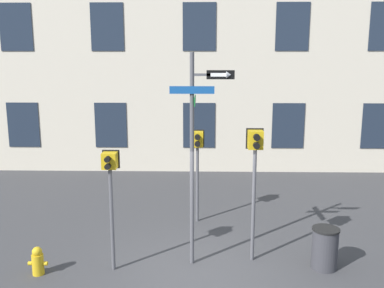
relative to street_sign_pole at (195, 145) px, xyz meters
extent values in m
plane|color=#38383A|center=(0.03, -0.53, -2.63)|extent=(60.00, 60.00, 0.00)
cube|color=beige|center=(0.03, 8.01, 2.90)|extent=(24.00, 0.60, 11.08)
cube|color=#1E2838|center=(-6.83, 7.69, -0.79)|extent=(1.23, 0.03, 1.74)
cube|color=#1E2838|center=(-3.40, 7.69, -0.79)|extent=(1.23, 0.03, 1.74)
cube|color=#1E2838|center=(0.03, 7.69, -0.79)|extent=(1.23, 0.03, 1.74)
cube|color=#1E2838|center=(3.46, 7.69, -0.79)|extent=(1.23, 0.03, 1.74)
cube|color=#1E2838|center=(6.89, 7.69, -0.79)|extent=(1.23, 0.03, 1.74)
cube|color=#1E2838|center=(-6.83, 7.69, 2.90)|extent=(1.23, 0.03, 1.74)
cube|color=#1E2838|center=(-3.40, 7.69, 2.90)|extent=(1.23, 0.03, 1.74)
cube|color=#1E2838|center=(0.03, 7.69, 2.90)|extent=(1.23, 0.03, 1.74)
cube|color=#1E2838|center=(3.46, 7.69, 2.90)|extent=(1.23, 0.03, 1.74)
cylinder|color=#4C4C51|center=(-0.07, 0.01, -0.38)|extent=(0.09, 0.09, 4.51)
cube|color=#4C4C51|center=(0.22, 0.01, 1.43)|extent=(0.57, 0.05, 0.05)
cube|color=#14478C|center=(-0.07, -0.05, 1.13)|extent=(0.90, 0.02, 0.15)
cube|color=#196B2D|center=(-0.01, 0.01, 0.92)|extent=(0.02, 1.04, 0.15)
cube|color=black|center=(0.50, -0.01, 1.43)|extent=(0.56, 0.02, 0.18)
cube|color=white|center=(0.46, -0.02, 1.43)|extent=(0.32, 0.01, 0.07)
cone|color=white|center=(0.66, -0.02, 1.43)|extent=(0.10, 0.14, 0.14)
cylinder|color=#4C4C51|center=(-1.72, -0.32, -1.53)|extent=(0.08, 0.08, 2.21)
cube|color=gold|center=(-1.72, -0.32, -0.27)|extent=(0.29, 0.26, 0.32)
cube|color=black|center=(-1.72, -0.18, -0.27)|extent=(0.35, 0.02, 0.38)
cylinder|color=black|center=(-1.72, -0.51, -0.19)|extent=(0.11, 0.12, 0.11)
cylinder|color=black|center=(-1.72, -0.51, -0.34)|extent=(0.11, 0.12, 0.11)
cylinder|color=orange|center=(-1.72, -0.45, -0.19)|extent=(0.09, 0.01, 0.09)
cylinder|color=#4C4C51|center=(1.26, 0.19, -1.38)|extent=(0.08, 0.08, 2.52)
cube|color=gold|center=(1.26, 0.19, 0.08)|extent=(0.31, 0.26, 0.39)
cube|color=black|center=(1.26, 0.33, 0.08)|extent=(0.37, 0.02, 0.45)
cylinder|color=black|center=(1.26, 0.00, 0.16)|extent=(0.14, 0.12, 0.14)
cylinder|color=black|center=(1.26, 0.00, -0.01)|extent=(0.14, 0.12, 0.14)
cylinder|color=#EA4C14|center=(1.26, 0.06, 0.16)|extent=(0.11, 0.01, 0.11)
cylinder|color=#4C4C51|center=(0.02, 2.47, -1.59)|extent=(0.08, 0.08, 2.08)
cube|color=gold|center=(0.02, 2.47, -0.35)|extent=(0.30, 0.26, 0.41)
cube|color=black|center=(0.02, 2.61, -0.35)|extent=(0.36, 0.02, 0.47)
cylinder|color=black|center=(0.02, 2.28, -0.26)|extent=(0.14, 0.12, 0.14)
cylinder|color=black|center=(0.02, 2.28, -0.44)|extent=(0.14, 0.12, 0.14)
cylinder|color=silver|center=(0.02, 2.34, -0.26)|extent=(0.11, 0.01, 0.11)
cylinder|color=gold|center=(-3.24, -0.56, -2.42)|extent=(0.24, 0.24, 0.43)
sphere|color=gold|center=(-3.24, -0.56, -2.14)|extent=(0.20, 0.20, 0.20)
cylinder|color=gold|center=(-3.39, -0.56, -2.40)|extent=(0.08, 0.08, 0.08)
cylinder|color=gold|center=(-3.08, -0.56, -2.40)|extent=(0.08, 0.08, 0.08)
cylinder|color=#333338|center=(2.75, -0.16, -2.21)|extent=(0.54, 0.54, 0.85)
cylinder|color=black|center=(2.75, -0.16, -1.76)|extent=(0.57, 0.57, 0.04)
camera|label=1|loc=(0.13, -8.64, 1.75)|focal=40.00mm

